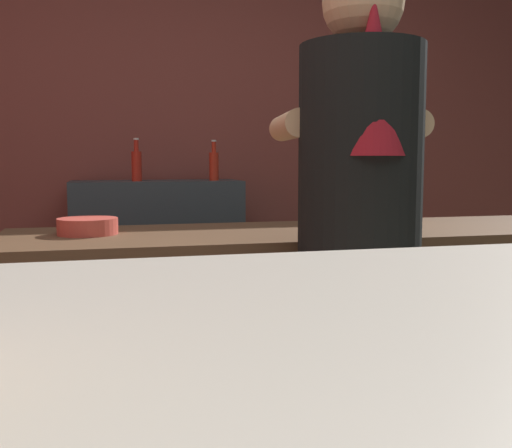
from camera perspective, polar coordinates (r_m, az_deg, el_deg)
wall_back at (r=3.45m, az=-8.55°, el=9.24°), size 5.20×0.10×2.70m
prep_counter at (r=2.20m, az=5.12°, el=-12.42°), size 2.10×0.60×0.91m
back_shelf at (r=3.22m, az=-9.38°, el=-5.28°), size 0.88×0.36×1.05m
bartender at (r=1.67m, az=9.89°, el=-0.24°), size 0.46×0.53×1.68m
knife_block at (r=2.36m, az=13.95°, el=2.61°), size 0.10×0.08×0.28m
mixing_bowl at (r=2.03m, az=-15.85°, el=-0.21°), size 0.20×0.20×0.05m
chefs_knife at (r=2.16m, az=12.27°, el=-0.36°), size 0.24×0.11×0.01m
bottle_hot_sauce at (r=3.16m, az=-4.06°, el=5.69°), size 0.05×0.05×0.21m
bottle_olive_oil at (r=3.10m, az=-11.38°, el=5.62°), size 0.05×0.05×0.22m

